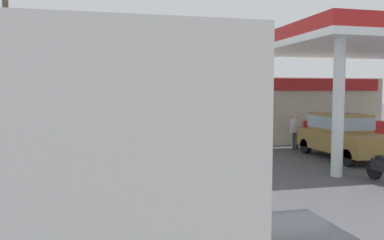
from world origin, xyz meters
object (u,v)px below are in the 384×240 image
object	(u,v)px
minibus_opposing_lane	(163,108)
pedestrian_near_pump	(308,131)
car_trailing_behind_bus	(92,118)
car_at_pump	(341,133)
pedestrian_by_shop	(296,130)
coach_bus_main	(111,137)

from	to	relation	value
minibus_opposing_lane	pedestrian_near_pump	world-z (taller)	minibus_opposing_lane
minibus_opposing_lane	car_trailing_behind_bus	distance (m)	6.09
car_at_pump	minibus_opposing_lane	world-z (taller)	minibus_opposing_lane
car_at_pump	minibus_opposing_lane	size ratio (longest dim) A/B	0.69
minibus_opposing_lane	pedestrian_by_shop	bearing A→B (deg)	-71.50
car_trailing_behind_bus	pedestrian_by_shop	bearing A→B (deg)	-45.18
car_at_pump	pedestrian_near_pump	world-z (taller)	car_at_pump
car_at_pump	car_trailing_behind_bus	xyz separation A→B (m)	(-10.08, 11.89, 0.00)
car_trailing_behind_bus	coach_bus_main	bearing A→B (deg)	-87.09
coach_bus_main	pedestrian_by_shop	distance (m)	11.35
car_at_pump	pedestrian_near_pump	distance (m)	1.92
pedestrian_near_pump	pedestrian_by_shop	distance (m)	0.62
car_at_pump	car_trailing_behind_bus	bearing A→B (deg)	130.30
coach_bus_main	car_trailing_behind_bus	distance (m)	16.93
minibus_opposing_lane	pedestrian_near_pump	size ratio (longest dim) A/B	3.69
car_at_pump	pedestrian_near_pump	size ratio (longest dim) A/B	2.53
coach_bus_main	minibus_opposing_lane	size ratio (longest dim) A/B	1.80
pedestrian_near_pump	coach_bus_main	bearing A→B (deg)	-142.08
coach_bus_main	car_at_pump	bearing A→B (deg)	28.51
minibus_opposing_lane	car_trailing_behind_bus	bearing A→B (deg)	-148.11
coach_bus_main	car_at_pump	distance (m)	10.52
pedestrian_by_shop	car_at_pump	bearing A→B (deg)	-74.30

